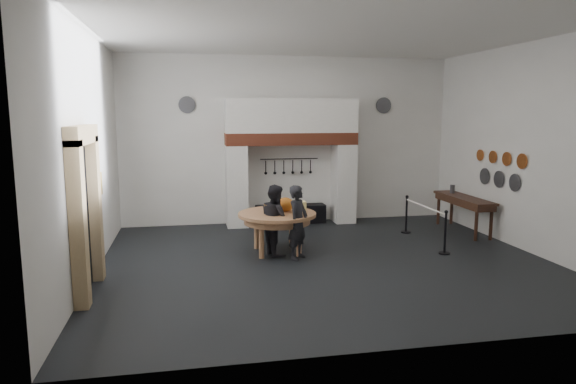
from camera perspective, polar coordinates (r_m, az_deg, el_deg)
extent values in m
cube|color=black|center=(10.59, 4.26, -7.67)|extent=(9.00, 8.00, 0.02)
cube|color=silver|center=(10.27, 4.56, 17.18)|extent=(9.00, 8.00, 0.02)
cube|color=silver|center=(14.08, 0.07, 5.76)|extent=(9.00, 0.02, 4.50)
cube|color=silver|center=(6.44, 13.87, 1.84)|extent=(9.00, 0.02, 4.50)
cube|color=silver|center=(9.99, -21.41, 3.89)|extent=(0.02, 8.00, 4.50)
cube|color=silver|center=(12.18, 25.35, 4.44)|extent=(0.02, 8.00, 4.50)
cube|color=silver|center=(13.64, -5.74, 0.66)|extent=(0.55, 0.70, 2.15)
cube|color=silver|center=(14.21, 6.19, 0.98)|extent=(0.55, 0.70, 2.15)
cube|color=#9E442B|center=(13.73, 0.35, 5.94)|extent=(3.50, 0.72, 0.32)
cube|color=silver|center=(13.71, 0.36, 8.48)|extent=(3.50, 0.70, 0.90)
cube|color=black|center=(14.05, 0.29, -2.47)|extent=(1.90, 0.45, 0.50)
cylinder|color=black|center=(14.03, 0.13, 3.71)|extent=(1.60, 0.02, 0.02)
cube|color=black|center=(9.14, -21.98, -2.88)|extent=(0.04, 1.10, 2.50)
cube|color=tan|center=(8.44, -22.29, -3.49)|extent=(0.22, 0.30, 2.60)
cube|color=tan|center=(9.79, -20.72, -1.77)|extent=(0.22, 0.30, 2.60)
cube|color=tan|center=(8.96, -21.93, 5.93)|extent=(0.22, 1.70, 0.30)
cube|color=gold|center=(10.83, -20.21, 0.84)|extent=(0.05, 0.34, 0.44)
cylinder|color=tan|center=(11.02, -1.22, -2.49)|extent=(2.07, 2.07, 0.07)
ellipsoid|color=orange|center=(11.12, -0.29, -1.40)|extent=(0.36, 0.36, 0.31)
cube|color=#FFED98|center=(11.04, 1.38, -1.66)|extent=(0.22, 0.22, 0.24)
cube|color=#FEF998|center=(11.33, 0.96, -1.49)|extent=(0.18, 0.18, 0.20)
cone|color=olive|center=(10.82, -1.87, -1.92)|extent=(0.39, 0.39, 0.22)
ellipsoid|color=#905C33|center=(11.33, -2.02, -1.67)|extent=(0.31, 0.18, 0.13)
imported|color=black|center=(10.56, 1.12, -3.39)|extent=(0.64, 0.67, 1.54)
imported|color=black|center=(10.88, -1.38, -3.11)|extent=(0.72, 0.84, 1.51)
cube|color=#3D2316|center=(13.68, 18.97, -0.63)|extent=(0.55, 2.20, 0.06)
cylinder|color=#48484D|center=(14.18, 17.79, 0.32)|extent=(0.12, 0.12, 0.22)
cylinder|color=#C6662D|center=(12.34, 24.56, 3.13)|extent=(0.03, 0.34, 0.34)
cylinder|color=#C6662D|center=(12.79, 23.13, 3.40)|extent=(0.03, 0.32, 0.32)
cylinder|color=#C6662D|center=(13.24, 21.81, 3.64)|extent=(0.03, 0.30, 0.30)
cylinder|color=#C6662D|center=(13.71, 20.57, 3.86)|extent=(0.03, 0.28, 0.28)
cylinder|color=#4C4C51|center=(12.55, 23.88, 0.96)|extent=(0.03, 0.40, 0.40)
cylinder|color=#4C4C51|center=(13.04, 22.39, 1.32)|extent=(0.03, 0.40, 0.40)
cylinder|color=#4C4C51|center=(13.55, 21.00, 1.66)|extent=(0.03, 0.40, 0.40)
cylinder|color=#4C4C51|center=(13.76, -11.16, 9.49)|extent=(0.44, 0.03, 0.44)
cylinder|color=#4C4C51|center=(14.78, 10.58, 9.45)|extent=(0.44, 0.03, 0.44)
cylinder|color=black|center=(11.48, 17.07, -4.42)|extent=(0.05, 0.05, 0.90)
cylinder|color=black|center=(13.23, 13.02, -2.53)|extent=(0.05, 0.05, 0.90)
cylinder|color=white|center=(12.27, 14.97, -1.58)|extent=(0.04, 2.00, 0.04)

